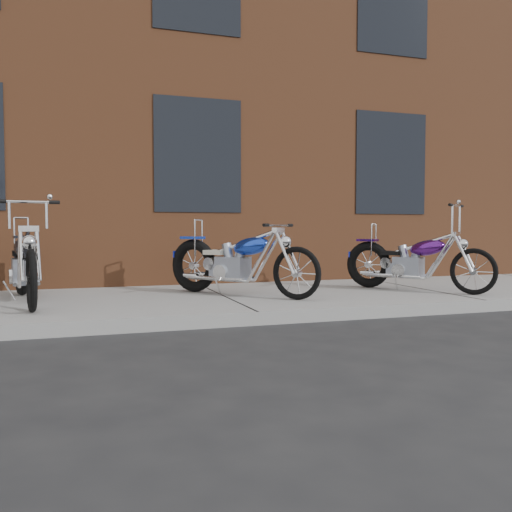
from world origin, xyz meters
name	(u,v)px	position (x,y,z in m)	size (l,w,h in m)	color
ground	(258,326)	(0.00, 0.00, 0.00)	(120.00, 120.00, 0.00)	#2F2F2F
sidewalk	(223,301)	(0.00, 1.50, 0.07)	(22.00, 3.00, 0.15)	gray
building_brick	(155,107)	(0.00, 8.00, 4.00)	(22.00, 10.00, 8.00)	brown
chopper_purple	(414,263)	(2.75, 1.17, 0.54)	(1.36, 1.83, 1.23)	black
chopper_blue	(238,264)	(0.20, 1.44, 0.57)	(1.59, 1.85, 1.01)	black
chopper_third	(26,267)	(-2.44, 1.62, 0.58)	(0.62, 2.38, 1.21)	black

